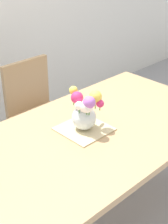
{
  "coord_description": "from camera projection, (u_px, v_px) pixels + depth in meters",
  "views": [
    {
      "loc": [
        -1.28,
        -1.21,
        1.81
      ],
      "look_at": [
        -0.06,
        0.05,
        0.86
      ],
      "focal_mm": 54.67,
      "sensor_mm": 36.0,
      "label": 1
    }
  ],
  "objects": [
    {
      "name": "ground_plane",
      "position": [
        95.0,
        218.0,
        2.41
      ],
      "size": [
        12.0,
        12.0,
        0.0
      ],
      "primitive_type": "plane",
      "color": "#939399"
    },
    {
      "name": "chair_far",
      "position": [
        36.0,
        108.0,
        2.77
      ],
      "size": [
        0.42,
        0.42,
        0.9
      ],
      "rotation": [
        0.0,
        0.0,
        3.14
      ],
      "color": "tan",
      "rests_on": "ground_plane"
    },
    {
      "name": "dining_table",
      "position": [
        97.0,
        140.0,
        2.1
      ],
      "size": [
        1.7,
        0.96,
        0.74
      ],
      "color": "tan",
      "rests_on": "ground_plane"
    },
    {
      "name": "placemat",
      "position": [
        84.0,
        129.0,
        2.05
      ],
      "size": [
        0.28,
        0.28,
        0.01
      ],
      "primitive_type": "cube",
      "color": "#CCB789",
      "rests_on": "dining_table"
    },
    {
      "name": "flower_vase",
      "position": [
        85.0,
        111.0,
        1.98
      ],
      "size": [
        0.19,
        0.21,
        0.25
      ],
      "color": "silver",
      "rests_on": "placemat"
    }
  ]
}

